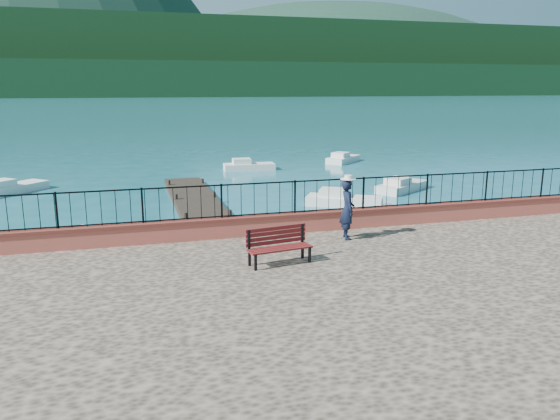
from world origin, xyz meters
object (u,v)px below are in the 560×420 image
boat_4 (249,164)px  boat_2 (403,183)px  boat_1 (344,197)px  park_bench (279,253)px  boat_0 (90,237)px  boat_3 (10,186)px  boat_5 (343,157)px  person (347,209)px

boat_4 → boat_2: bearing=-53.2°
boat_1 → boat_4: 12.29m
park_bench → boat_0: size_ratio=0.50×
park_bench → boat_3: park_bench is taller
boat_1 → boat_5: (5.70, 13.94, 0.00)m
boat_1 → boat_3: 17.44m
park_bench → boat_4: 23.51m
park_bench → boat_2: size_ratio=0.47×
person → boat_1: bearing=-13.3°
park_bench → boat_4: bearing=70.2°
person → boat_1: person is taller
boat_1 → boat_2: bearing=60.1°
boat_3 → boat_5: (21.37, 6.30, 0.00)m
boat_0 → boat_4: same height
boat_0 → boat_1: same height
person → boat_5: bearing=-13.3°
boat_1 → boat_3: same height
boat_0 → boat_1: size_ratio=0.95×
park_bench → boat_0: park_bench is taller
boat_1 → boat_5: same height
boat_0 → boat_2: same height
boat_0 → boat_3: bearing=76.2°
boat_2 → boat_5: same height
boat_1 → boat_4: bearing=128.3°
boat_1 → person: bearing=-82.5°
boat_0 → boat_2: 16.91m
boat_4 → boat_5: size_ratio=1.03×
boat_3 → boat_2: bearing=-61.8°
park_bench → boat_1: bearing=51.2°
boat_1 → boat_5: size_ratio=1.07×
boat_2 → boat_3: same height
park_bench → boat_1: size_ratio=0.48×
boat_5 → boat_4: bearing=151.2°
person → boat_3: 20.73m
boat_3 → boat_0: bearing=-116.5°
park_bench → boat_1: 12.63m
boat_1 → boat_4: size_ratio=1.04×
park_bench → boat_4: park_bench is taller
boat_2 → boat_3: (-20.11, 5.05, 0.00)m
boat_1 → boat_3: bearing=-176.2°
person → boat_0: 9.12m
boat_3 → boat_5: bearing=-31.3°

